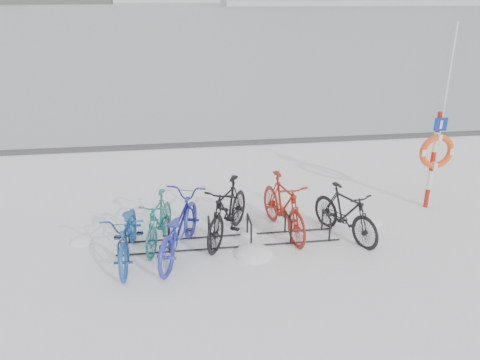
% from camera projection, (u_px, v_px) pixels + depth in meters
% --- Properties ---
extents(ground, '(900.00, 900.00, 0.00)m').
position_uv_depth(ground, '(230.00, 242.00, 8.49)').
color(ground, white).
rests_on(ground, ground).
extents(ice_sheet, '(400.00, 298.00, 0.02)m').
position_uv_depth(ice_sheet, '(171.00, 9.00, 151.19)').
color(ice_sheet, '#9BA9AF').
rests_on(ice_sheet, ground).
extents(quay_edge, '(400.00, 0.25, 0.10)m').
position_uv_depth(quay_edge, '(206.00, 144.00, 13.91)').
color(quay_edge, '#3F3F42').
rests_on(quay_edge, ground).
extents(bike_rack, '(4.00, 0.48, 0.46)m').
position_uv_depth(bike_rack, '(230.00, 233.00, 8.43)').
color(bike_rack, black).
rests_on(bike_rack, ground).
extents(lifebuoy_station, '(0.72, 0.22, 3.73)m').
position_uv_depth(lifebuoy_station, '(436.00, 151.00, 9.40)').
color(lifebuoy_station, '#AA1A0D').
rests_on(lifebuoy_station, ground).
extents(bike_0, '(0.74, 1.93, 1.00)m').
position_uv_depth(bike_0, '(128.00, 231.00, 7.82)').
color(bike_0, '#1C4E94').
rests_on(bike_0, ground).
extents(bike_1, '(0.84, 1.67, 0.97)m').
position_uv_depth(bike_1, '(159.00, 219.00, 8.29)').
color(bike_1, '#1C6D69').
rests_on(bike_1, ground).
extents(bike_2, '(1.33, 2.17, 1.07)m').
position_uv_depth(bike_2, '(178.00, 225.00, 7.95)').
color(bike_2, '#2931A8').
rests_on(bike_2, ground).
extents(bike_3, '(1.36, 1.91, 1.13)m').
position_uv_depth(bike_3, '(228.00, 209.00, 8.49)').
color(bike_3, black).
rests_on(bike_3, ground).
extents(bike_4, '(0.89, 1.96, 1.14)m').
position_uv_depth(bike_4, '(283.00, 204.00, 8.68)').
color(bike_4, maroon).
rests_on(bike_4, ground).
extents(bike_5, '(1.10, 1.72, 1.00)m').
position_uv_depth(bike_5, '(345.00, 211.00, 8.55)').
color(bike_5, black).
rests_on(bike_5, ground).
extents(snow_drifts, '(5.98, 1.88, 0.24)m').
position_uv_depth(snow_drifts, '(245.00, 239.00, 8.59)').
color(snow_drifts, white).
rests_on(snow_drifts, ground).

